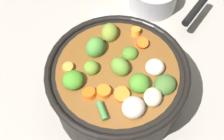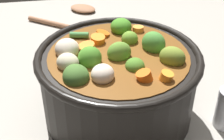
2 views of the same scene
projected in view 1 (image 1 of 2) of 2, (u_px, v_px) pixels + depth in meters
The scene contains 3 objects.
ground_plane at pixel (117, 99), 0.64m from camera, with size 1.10×1.10×0.00m, color #9E998E.
cooking_pot at pixel (117, 84), 0.59m from camera, with size 0.27×0.27×0.15m.
salt_shaker at pixel (101, 25), 0.71m from camera, with size 0.04×0.04×0.07m.
Camera 1 is at (-0.16, -0.24, 0.58)m, focal length 47.27 mm.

